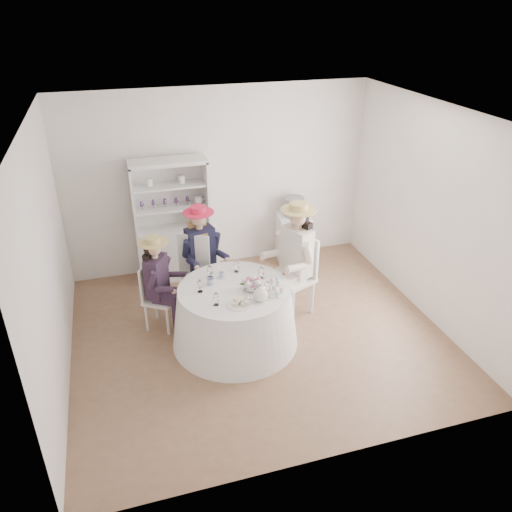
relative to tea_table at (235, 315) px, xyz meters
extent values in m
plane|color=brown|center=(0.31, 0.07, -0.38)|extent=(4.50, 4.50, 0.00)
plane|color=white|center=(0.31, 0.07, 2.32)|extent=(4.50, 4.50, 0.00)
plane|color=silver|center=(0.31, 2.07, 0.97)|extent=(4.50, 0.00, 4.50)
plane|color=silver|center=(0.31, -1.93, 0.97)|extent=(4.50, 0.00, 4.50)
plane|color=silver|center=(-1.94, 0.07, 0.97)|extent=(0.00, 4.50, 4.50)
plane|color=silver|center=(2.56, 0.07, 0.97)|extent=(0.00, 4.50, 4.50)
cone|color=white|center=(0.00, 0.00, -0.01)|extent=(1.52, 1.52, 0.74)
cylinder|color=white|center=(0.00, 0.00, 0.37)|extent=(1.32, 1.32, 0.02)
cube|color=silver|center=(-0.45, 1.82, 0.02)|extent=(1.13, 0.64, 0.80)
cube|color=silver|center=(-0.45, 1.99, 0.91)|extent=(1.04, 0.29, 0.97)
cube|color=silver|center=(-0.45, 1.82, 1.39)|extent=(1.13, 0.64, 0.05)
cube|color=silver|center=(-0.96, 1.82, 0.91)|extent=(0.13, 0.40, 0.97)
cube|color=silver|center=(0.07, 1.82, 0.91)|extent=(0.13, 0.40, 0.97)
cube|color=silver|center=(-0.45, 1.82, 0.73)|extent=(1.05, 0.58, 0.03)
cube|color=silver|center=(-0.45, 1.82, 1.06)|extent=(1.05, 0.58, 0.03)
sphere|color=white|center=(-0.05, 1.82, 0.80)|extent=(0.12, 0.12, 0.12)
cube|color=silver|center=(1.41, 1.82, 0.00)|extent=(0.53, 0.53, 0.75)
cylinder|color=black|center=(1.41, 1.82, 0.52)|extent=(0.39, 0.39, 0.30)
cube|color=silver|center=(-0.81, 0.57, 0.03)|extent=(0.49, 0.49, 0.04)
cylinder|color=silver|center=(-0.77, 0.37, -0.18)|extent=(0.03, 0.03, 0.39)
cylinder|color=silver|center=(-0.61, 0.61, -0.18)|extent=(0.03, 0.03, 0.39)
cylinder|color=silver|center=(-1.01, 0.52, -0.18)|extent=(0.03, 0.03, 0.39)
cylinder|color=silver|center=(-0.86, 0.76, -0.18)|extent=(0.03, 0.03, 0.39)
cube|color=silver|center=(-0.95, 0.65, 0.27)|extent=(0.20, 0.30, 0.45)
cube|color=black|center=(-0.83, 0.57, 0.36)|extent=(0.32, 0.37, 0.52)
cube|color=black|center=(-0.76, 0.44, 0.10)|extent=(0.32, 0.26, 0.11)
cylinder|color=black|center=(-0.66, 0.37, -0.17)|extent=(0.09, 0.09, 0.41)
cylinder|color=black|center=(-0.90, 0.40, 0.42)|extent=(0.17, 0.15, 0.25)
cube|color=black|center=(-0.68, 0.58, 0.10)|extent=(0.32, 0.26, 0.11)
cylinder|color=black|center=(-0.57, 0.51, -0.17)|extent=(0.09, 0.09, 0.41)
cylinder|color=black|center=(-0.70, 0.71, 0.42)|extent=(0.17, 0.15, 0.25)
cylinder|color=#D8A889|center=(-0.83, 0.57, 0.64)|extent=(0.08, 0.08, 0.07)
sphere|color=#D8A889|center=(-0.83, 0.57, 0.74)|extent=(0.17, 0.17, 0.17)
sphere|color=black|center=(-0.86, 0.60, 0.72)|extent=(0.17, 0.17, 0.17)
cube|color=black|center=(-0.89, 0.61, 0.51)|extent=(0.18, 0.22, 0.34)
cylinder|color=tan|center=(-0.83, 0.57, 0.82)|extent=(0.36, 0.36, 0.01)
cylinder|color=tan|center=(-0.83, 0.57, 0.85)|extent=(0.18, 0.18, 0.07)
cube|color=silver|center=(-0.20, 0.97, 0.08)|extent=(0.48, 0.48, 0.04)
cylinder|color=silver|center=(-0.32, 0.78, -0.16)|extent=(0.04, 0.04, 0.44)
cylinder|color=silver|center=(0.00, 0.85, -0.16)|extent=(0.04, 0.04, 0.44)
cylinder|color=silver|center=(-0.39, 1.09, -0.16)|extent=(0.04, 0.04, 0.44)
cylinder|color=silver|center=(-0.08, 1.16, -0.16)|extent=(0.04, 0.04, 0.44)
cube|color=silver|center=(-0.24, 1.15, 0.35)|extent=(0.38, 0.12, 0.50)
cube|color=#1A1B34|center=(-0.20, 0.99, 0.45)|extent=(0.40, 0.28, 0.58)
cube|color=tan|center=(-0.20, 0.99, 0.45)|extent=(0.19, 0.25, 0.50)
cube|color=#1A1B34|center=(-0.26, 0.83, 0.16)|extent=(0.21, 0.36, 0.12)
cylinder|color=#1A1B34|center=(-0.22, 0.70, -0.15)|extent=(0.10, 0.10, 0.46)
cylinder|color=#1A1B34|center=(-0.39, 0.90, 0.52)|extent=(0.13, 0.19, 0.28)
cube|color=#1A1B34|center=(-0.08, 0.87, 0.16)|extent=(0.21, 0.36, 0.12)
cylinder|color=#1A1B34|center=(-0.05, 0.74, -0.15)|extent=(0.10, 0.10, 0.46)
cylinder|color=#1A1B34|center=(0.01, 1.00, 0.52)|extent=(0.13, 0.19, 0.28)
cylinder|color=#D8A889|center=(-0.20, 0.99, 0.76)|extent=(0.09, 0.09, 0.08)
sphere|color=#D8A889|center=(-0.20, 0.99, 0.87)|extent=(0.19, 0.19, 0.19)
sphere|color=tan|center=(-0.21, 1.03, 0.85)|extent=(0.19, 0.19, 0.19)
cube|color=tan|center=(-0.22, 1.07, 0.62)|extent=(0.25, 0.13, 0.38)
cylinder|color=#DE2146|center=(-0.20, 0.99, 0.96)|extent=(0.40, 0.40, 0.01)
cylinder|color=#DE2146|center=(-0.20, 0.99, 1.00)|extent=(0.20, 0.20, 0.08)
cube|color=silver|center=(0.90, 0.40, 0.12)|extent=(0.58, 0.58, 0.04)
cylinder|color=silver|center=(0.67, 0.50, -0.13)|extent=(0.04, 0.04, 0.48)
cylinder|color=silver|center=(0.81, 0.17, -0.13)|extent=(0.04, 0.04, 0.48)
cylinder|color=silver|center=(1.00, 0.63, -0.13)|extent=(0.04, 0.04, 0.48)
cylinder|color=silver|center=(1.14, 0.31, -0.13)|extent=(0.04, 0.04, 0.48)
cube|color=silver|center=(1.09, 0.48, 0.42)|extent=(0.20, 0.40, 0.55)
cube|color=beige|center=(0.92, 0.41, 0.53)|extent=(0.36, 0.45, 0.64)
cube|color=beige|center=(0.74, 0.44, 0.21)|extent=(0.40, 0.28, 0.13)
cylinder|color=beige|center=(0.60, 0.38, -0.12)|extent=(0.11, 0.11, 0.51)
cylinder|color=beige|center=(0.79, 0.60, 0.60)|extent=(0.21, 0.17, 0.30)
cube|color=beige|center=(0.82, 0.26, 0.21)|extent=(0.40, 0.28, 0.13)
cylinder|color=beige|center=(0.68, 0.20, -0.12)|extent=(0.11, 0.11, 0.51)
cylinder|color=beige|center=(0.97, 0.18, 0.60)|extent=(0.21, 0.17, 0.30)
cylinder|color=#D8A889|center=(0.92, 0.41, 0.87)|extent=(0.10, 0.10, 0.09)
sphere|color=#D8A889|center=(0.92, 0.41, 0.99)|extent=(0.21, 0.21, 0.21)
sphere|color=black|center=(0.97, 0.43, 0.97)|extent=(0.21, 0.21, 0.21)
cube|color=black|center=(1.01, 0.45, 0.71)|extent=(0.19, 0.28, 0.42)
cylinder|color=tan|center=(0.92, 0.41, 1.09)|extent=(0.44, 0.44, 0.01)
cylinder|color=tan|center=(0.92, 0.41, 1.13)|extent=(0.22, 0.22, 0.09)
cube|color=silver|center=(-0.22, 1.07, 0.12)|extent=(0.60, 0.60, 0.04)
cylinder|color=silver|center=(0.02, 1.14, -0.13)|extent=(0.04, 0.04, 0.49)
cylinder|color=silver|center=(-0.29, 1.31, -0.13)|extent=(0.04, 0.04, 0.49)
cylinder|color=silver|center=(-0.14, 0.83, -0.13)|extent=(0.04, 0.04, 0.49)
cylinder|color=silver|center=(-0.46, 0.99, -0.13)|extent=(0.04, 0.04, 0.49)
cube|color=silver|center=(-0.31, 0.89, 0.42)|extent=(0.39, 0.22, 0.55)
imported|color=white|center=(-0.24, 0.16, 0.42)|extent=(0.11, 0.11, 0.07)
imported|color=white|center=(-0.08, 0.28, 0.41)|extent=(0.08, 0.08, 0.06)
imported|color=white|center=(0.25, 0.06, 0.41)|extent=(0.08, 0.08, 0.06)
imported|color=white|center=(0.19, -0.11, 0.41)|extent=(0.27, 0.27, 0.05)
sphere|color=#CC6694|center=(0.24, -0.08, 0.47)|extent=(0.07, 0.07, 0.07)
sphere|color=white|center=(0.22, -0.04, 0.47)|extent=(0.07, 0.07, 0.07)
sphere|color=#CC6694|center=(0.18, -0.02, 0.47)|extent=(0.07, 0.07, 0.07)
sphere|color=white|center=(0.14, -0.04, 0.47)|extent=(0.07, 0.07, 0.07)
sphere|color=#CC6694|center=(0.12, -0.08, 0.47)|extent=(0.07, 0.07, 0.07)
sphere|color=white|center=(0.14, -0.12, 0.47)|extent=(0.07, 0.07, 0.07)
sphere|color=#CC6694|center=(0.18, -0.14, 0.47)|extent=(0.07, 0.07, 0.07)
sphere|color=white|center=(0.22, -0.12, 0.47)|extent=(0.07, 0.07, 0.07)
sphere|color=white|center=(0.22, -0.33, 0.45)|extent=(0.16, 0.16, 0.16)
cylinder|color=white|center=(0.32, -0.33, 0.46)|extent=(0.10, 0.03, 0.08)
cylinder|color=white|center=(0.22, -0.33, 0.54)|extent=(0.04, 0.04, 0.02)
cylinder|color=white|center=(-0.03, -0.35, 0.39)|extent=(0.29, 0.29, 0.01)
cube|color=beige|center=(-0.08, -0.37, 0.41)|extent=(0.07, 0.04, 0.03)
cube|color=beige|center=(-0.03, -0.35, 0.43)|extent=(0.08, 0.06, 0.03)
cube|color=beige|center=(0.03, -0.32, 0.41)|extent=(0.08, 0.07, 0.03)
cube|color=beige|center=(-0.05, -0.30, 0.43)|extent=(0.08, 0.08, 0.03)
cube|color=beige|center=(0.00, -0.39, 0.41)|extent=(0.07, 0.08, 0.03)
cylinder|color=white|center=(0.42, -0.26, 0.39)|extent=(0.21, 0.21, 0.01)
cylinder|color=white|center=(0.42, -0.26, 0.45)|extent=(0.02, 0.02, 0.14)
cylinder|color=white|center=(0.42, -0.26, 0.52)|extent=(0.16, 0.16, 0.01)
camera|label=1|loc=(-1.17, -4.81, 3.41)|focal=35.00mm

